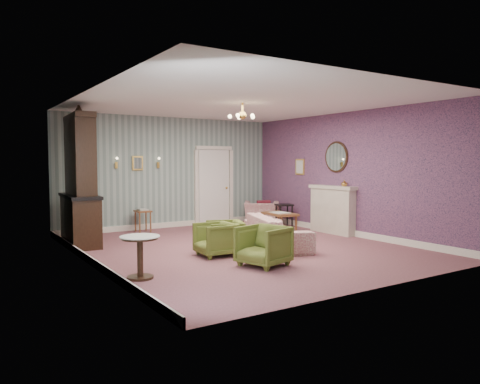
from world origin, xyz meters
TOP-DOWN VIEW (x-y plane):
  - floor at (0.00, 0.00)m, footprint 7.00×7.00m
  - ceiling at (0.00, 0.00)m, footprint 7.00×7.00m
  - wall_back at (0.00, 3.50)m, footprint 6.00×0.00m
  - wall_front at (0.00, -3.50)m, footprint 6.00×0.00m
  - wall_left at (-3.00, 0.00)m, footprint 0.00×7.00m
  - wall_right at (3.00, 0.00)m, footprint 0.00×7.00m
  - wall_right_floral at (2.98, 0.00)m, footprint 0.00×7.00m
  - door at (1.30, 3.46)m, footprint 1.12×0.12m
  - olive_chair_a at (-0.59, -1.54)m, footprint 0.85×0.88m
  - olive_chair_b at (-0.85, -0.40)m, footprint 0.66×0.70m
  - olive_chair_c at (-0.52, -0.19)m, footprint 0.80×0.82m
  - sofa_chintz at (0.69, -0.24)m, footprint 1.29×2.23m
  - wingback_chair at (2.40, 2.71)m, footprint 1.13×1.05m
  - dresser at (-2.65, 2.17)m, footprint 0.70×1.76m
  - fireplace at (2.86, 0.40)m, footprint 0.30×1.40m
  - mantel_vase at (2.84, 0.00)m, footprint 0.15×0.15m
  - oval_mirror at (2.96, 0.40)m, footprint 0.04×0.76m
  - framed_print at (2.97, 1.75)m, footprint 0.04×0.34m
  - coffee_table at (1.91, 1.25)m, footprint 0.61×0.99m
  - side_table_black at (2.56, 1.90)m, footprint 0.51×0.51m
  - pedestal_table at (-2.61, -1.23)m, footprint 0.60×0.60m
  - nesting_table at (-0.92, 3.11)m, footprint 0.37×0.47m
  - gilt_mirror_back at (-0.90, 3.46)m, footprint 0.28×0.06m
  - sconce_left at (-1.45, 3.44)m, footprint 0.16×0.12m
  - sconce_right at (-0.35, 3.44)m, footprint 0.16×0.12m
  - chandelier at (0.00, 0.00)m, footprint 0.56×0.56m
  - burgundy_cushion at (2.35, 2.56)m, footprint 0.41×0.28m

SIDE VIEW (x-z plane):
  - floor at x=0.00m, z-range 0.00..0.00m
  - coffee_table at x=1.91m, z-range 0.00..0.49m
  - nesting_table at x=-0.92m, z-range 0.00..0.58m
  - side_table_black at x=2.56m, z-range 0.00..0.61m
  - pedestal_table at x=-2.61m, z-range 0.00..0.64m
  - olive_chair_c at x=-0.52m, z-range 0.00..0.67m
  - olive_chair_b at x=-0.85m, z-range 0.00..0.68m
  - olive_chair_a at x=-0.59m, z-range 0.00..0.74m
  - wingback_chair at x=2.40m, z-range 0.00..0.83m
  - sofa_chintz at x=0.69m, z-range 0.00..0.84m
  - burgundy_cushion at x=2.35m, z-range 0.28..0.68m
  - fireplace at x=2.86m, z-range 0.00..1.16m
  - door at x=1.30m, z-range 0.00..2.16m
  - mantel_vase at x=2.84m, z-range 1.16..1.31m
  - dresser at x=-2.65m, z-range 0.00..2.88m
  - wall_back at x=0.00m, z-range -1.55..4.45m
  - wall_front at x=0.00m, z-range -1.55..4.45m
  - wall_left at x=-3.00m, z-range -2.05..4.95m
  - wall_right at x=3.00m, z-range -2.05..4.95m
  - wall_right_floral at x=2.98m, z-range -2.05..4.95m
  - framed_print at x=2.97m, z-range 1.39..1.81m
  - gilt_mirror_back at x=-0.90m, z-range 1.52..1.88m
  - sconce_left at x=-1.45m, z-range 1.55..1.85m
  - sconce_right at x=-0.35m, z-range 1.55..1.85m
  - oval_mirror at x=2.96m, z-range 1.43..2.27m
  - chandelier at x=0.00m, z-range 2.45..2.81m
  - ceiling at x=0.00m, z-range 2.90..2.90m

